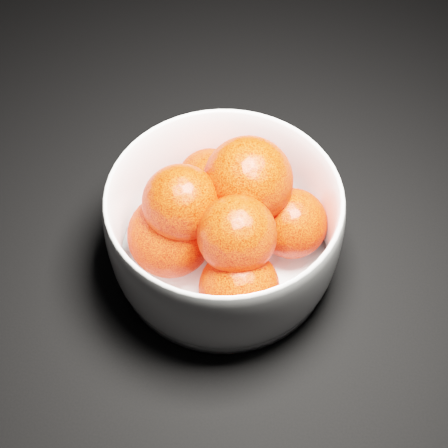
# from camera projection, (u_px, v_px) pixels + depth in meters

# --- Properties ---
(ground) EXTENTS (3.00, 3.00, 0.00)m
(ground) POSITION_uv_depth(u_px,v_px,m) (380.00, 119.00, 0.80)
(ground) COLOR black
(ground) RESTS_ON ground
(bowl) EXTENTS (0.23, 0.23, 0.11)m
(bowl) POSITION_uv_depth(u_px,v_px,m) (224.00, 227.00, 0.62)
(bowl) COLOR white
(bowl) RESTS_ON ground
(orange_pile) EXTENTS (0.20, 0.20, 0.13)m
(orange_pile) POSITION_uv_depth(u_px,v_px,m) (223.00, 219.00, 0.61)
(orange_pile) COLOR #FE250A
(orange_pile) RESTS_ON bowl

